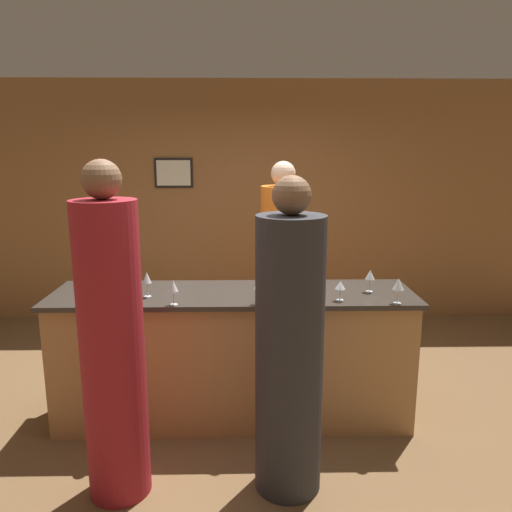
% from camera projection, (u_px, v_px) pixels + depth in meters
% --- Properties ---
extents(ground_plane, '(14.00, 14.00, 0.00)m').
position_uv_depth(ground_plane, '(234.00, 415.00, 3.87)').
color(ground_plane, brown).
extents(back_wall, '(8.00, 0.08, 2.80)m').
position_uv_depth(back_wall, '(238.00, 202.00, 5.90)').
color(back_wall, olive).
rests_on(back_wall, ground_plane).
extents(bar_counter, '(2.66, 0.69, 0.99)m').
position_uv_depth(bar_counter, '(234.00, 355.00, 3.76)').
color(bar_counter, '#B27F4C').
rests_on(bar_counter, ground_plane).
extents(bartender, '(0.40, 0.40, 1.92)m').
position_uv_depth(bartender, '(282.00, 275.00, 4.57)').
color(bartender, orange).
rests_on(bartender, ground_plane).
extents(guest_0, '(0.40, 0.40, 1.89)m').
position_uv_depth(guest_0, '(289.00, 352.00, 2.89)').
color(guest_0, '#2D2D33').
rests_on(guest_0, ground_plane).
extents(guest_1, '(0.36, 0.36, 1.98)m').
position_uv_depth(guest_1, '(112.00, 347.00, 2.84)').
color(guest_1, maroon).
rests_on(guest_1, ground_plane).
extents(wine_bottle_0, '(0.08, 0.08, 0.29)m').
position_uv_depth(wine_bottle_0, '(282.00, 273.00, 3.78)').
color(wine_bottle_0, '#19381E').
rests_on(wine_bottle_0, bar_counter).
extents(wine_bottle_1, '(0.08, 0.08, 0.29)m').
position_uv_depth(wine_bottle_1, '(271.00, 281.00, 3.53)').
color(wine_bottle_1, black).
rests_on(wine_bottle_1, bar_counter).
extents(wine_glass_0, '(0.08, 0.08, 0.18)m').
position_uv_depth(wine_glass_0, '(398.00, 285.00, 3.36)').
color(wine_glass_0, silver).
rests_on(wine_glass_0, bar_counter).
extents(wine_glass_1, '(0.08, 0.08, 0.18)m').
position_uv_depth(wine_glass_1, '(131.00, 286.00, 3.32)').
color(wine_glass_1, silver).
rests_on(wine_glass_1, bar_counter).
extents(wine_glass_2, '(0.08, 0.08, 0.18)m').
position_uv_depth(wine_glass_2, '(259.00, 284.00, 3.35)').
color(wine_glass_2, silver).
rests_on(wine_glass_2, bar_counter).
extents(wine_glass_3, '(0.06, 0.06, 0.18)m').
position_uv_depth(wine_glass_3, '(147.00, 279.00, 3.52)').
color(wine_glass_3, silver).
rests_on(wine_glass_3, bar_counter).
extents(wine_glass_4, '(0.06, 0.06, 0.17)m').
position_uv_depth(wine_glass_4, '(173.00, 287.00, 3.33)').
color(wine_glass_4, silver).
rests_on(wine_glass_4, bar_counter).
extents(wine_glass_5, '(0.07, 0.07, 0.14)m').
position_uv_depth(wine_glass_5, '(98.00, 283.00, 3.49)').
color(wine_glass_5, silver).
rests_on(wine_glass_5, bar_counter).
extents(wine_glass_6, '(0.07, 0.07, 0.14)m').
position_uv_depth(wine_glass_6, '(340.00, 286.00, 3.44)').
color(wine_glass_6, silver).
rests_on(wine_glass_6, bar_counter).
extents(wine_glass_7, '(0.07, 0.07, 0.17)m').
position_uv_depth(wine_glass_7, '(370.00, 275.00, 3.64)').
color(wine_glass_7, silver).
rests_on(wine_glass_7, bar_counter).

